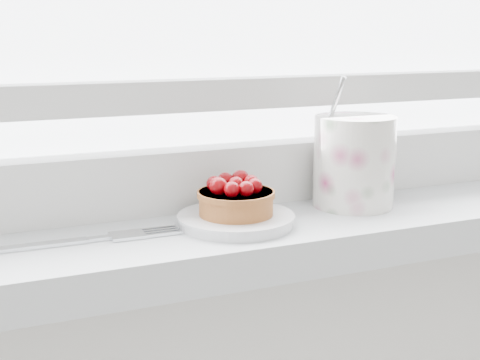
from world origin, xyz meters
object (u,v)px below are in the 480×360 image
floral_mug (356,159)px  fork (68,242)px  raspberry_tart (236,198)px  saucer (236,220)px

floral_mug → fork: 0.34m
raspberry_tart → fork: bearing=177.9°
saucer → floral_mug: 0.17m
raspberry_tart → fork: 0.18m
saucer → raspberry_tart: 0.02m
raspberry_tart → floral_mug: bearing=7.7°
floral_mug → fork: (-0.33, -0.02, -0.05)m
saucer → floral_mug: size_ratio=0.82×
floral_mug → raspberry_tart: bearing=-172.3°
saucer → fork: bearing=177.8°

